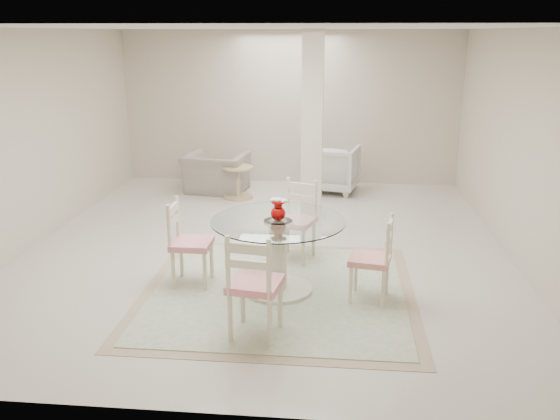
# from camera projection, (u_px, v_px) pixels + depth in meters

# --- Properties ---
(ground) EXTENTS (7.00, 7.00, 0.00)m
(ground) POSITION_uv_depth(u_px,v_px,m) (267.00, 247.00, 7.63)
(ground) COLOR beige
(ground) RESTS_ON ground
(room_shell) EXTENTS (6.02, 7.02, 2.71)m
(room_shell) POSITION_uv_depth(u_px,v_px,m) (266.00, 101.00, 7.09)
(room_shell) COLOR beige
(room_shell) RESTS_ON ground
(column) EXTENTS (0.30, 0.30, 2.70)m
(column) POSITION_uv_depth(u_px,v_px,m) (312.00, 127.00, 8.43)
(column) COLOR beige
(column) RESTS_ON ground
(area_rug) EXTENTS (2.87, 2.87, 0.02)m
(area_rug) POSITION_uv_depth(u_px,v_px,m) (278.00, 291.00, 6.30)
(area_rug) COLOR tan
(area_rug) RESTS_ON ground
(dining_table) EXTENTS (1.39, 1.39, 0.80)m
(dining_table) POSITION_uv_depth(u_px,v_px,m) (278.00, 256.00, 6.18)
(dining_table) COLOR beige
(dining_table) RESTS_ON ground
(red_vase) EXTENTS (0.18, 0.15, 0.23)m
(red_vase) POSITION_uv_depth(u_px,v_px,m) (278.00, 210.00, 6.04)
(red_vase) COLOR #AC0605
(red_vase) RESTS_ON dining_table
(dining_chair_east) EXTENTS (0.46, 0.46, 0.99)m
(dining_chair_east) POSITION_uv_depth(u_px,v_px,m) (377.00, 253.00, 5.94)
(dining_chair_east) COLOR #F6EDCA
(dining_chair_east) RESTS_ON ground
(dining_chair_north) EXTENTS (0.54, 0.54, 1.06)m
(dining_chair_north) POSITION_uv_depth(u_px,v_px,m) (297.00, 214.00, 7.09)
(dining_chair_north) COLOR beige
(dining_chair_north) RESTS_ON ground
(dining_chair_west) EXTENTS (0.42, 0.42, 1.05)m
(dining_chair_west) POSITION_uv_depth(u_px,v_px,m) (185.00, 237.00, 6.34)
(dining_chair_west) COLOR beige
(dining_chair_west) RESTS_ON ground
(dining_chair_south) EXTENTS (0.51, 0.51, 1.11)m
(dining_chair_south) POSITION_uv_depth(u_px,v_px,m) (253.00, 278.00, 5.18)
(dining_chair_south) COLOR beige
(dining_chair_south) RESTS_ON ground
(recliner_taupe) EXTENTS (1.13, 1.02, 0.67)m
(recliner_taupe) POSITION_uv_depth(u_px,v_px,m) (216.00, 173.00, 10.17)
(recliner_taupe) COLOR gray
(recliner_taupe) RESTS_ON ground
(armchair_white) EXTENTS (1.02, 1.04, 0.80)m
(armchair_white) POSITION_uv_depth(u_px,v_px,m) (332.00, 168.00, 10.19)
(armchair_white) COLOR silver
(armchair_white) RESTS_ON ground
(side_table) EXTENTS (0.51, 0.51, 0.53)m
(side_table) POSITION_uv_depth(u_px,v_px,m) (238.00, 183.00, 9.81)
(side_table) COLOR #CCB87D
(side_table) RESTS_ON ground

